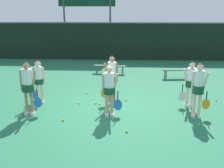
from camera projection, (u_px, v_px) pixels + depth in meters
The scene contains 21 objects.
ground_plane at pixel (113, 110), 9.20m from camera, with size 140.00×140.00×0.00m, color #26724C.
fence_windscreen at pixel (120, 41), 18.37m from camera, with size 60.00×0.08×2.62m.
scoreboard at pixel (87, 0), 19.24m from camera, with size 4.22×0.15×5.27m.
bench_courtside at pixel (178, 71), 13.50m from camera, with size 1.65×0.56×0.45m.
bench_far at pixel (110, 66), 14.55m from camera, with size 1.81×0.57×0.44m.
player_0 at pixel (28, 84), 8.54m from camera, with size 0.67×0.39×1.77m.
player_1 at pixel (109, 87), 8.42m from camera, with size 0.65×0.38×1.68m.
player_2 at pixel (199, 86), 8.32m from camera, with size 0.63×0.36×1.77m.
player_3 at pixel (39, 78), 9.64m from camera, with size 0.62×0.34×1.63m.
player_4 at pixel (112, 77), 9.47m from camera, with size 0.63×0.33×1.81m.
player_5 at pixel (191, 81), 9.27m from camera, with size 0.64×0.37×1.65m.
tennis_ball_0 at pixel (126, 100), 10.15m from camera, with size 0.07×0.07×0.07m, color #CCE033.
tennis_ball_1 at pixel (127, 131), 7.47m from camera, with size 0.07×0.07×0.07m, color #CCE033.
tennis_ball_2 at pixel (63, 120), 8.24m from camera, with size 0.07×0.07×0.07m, color #CCE033.
tennis_ball_3 at pixel (216, 100), 10.06m from camera, with size 0.07×0.07×0.07m, color #CCE033.
tennis_ball_4 at pixel (100, 104), 9.70m from camera, with size 0.07×0.07×0.07m, color #CCE033.
tennis_ball_5 at pixel (39, 98), 10.37m from camera, with size 0.07×0.07×0.07m, color #CCE033.
tennis_ball_6 at pixel (96, 103), 9.76m from camera, with size 0.07×0.07×0.07m, color #CCE033.
tennis_ball_8 at pixel (79, 103), 9.77m from camera, with size 0.07×0.07×0.07m, color #CCE033.
tennis_ball_9 at pixel (87, 93), 10.93m from camera, with size 0.07×0.07×0.07m, color #CCE033.
tennis_ball_10 at pixel (111, 93), 10.93m from camera, with size 0.07×0.07×0.07m, color #CCE033.
Camera 1 is at (0.42, -8.61, 3.34)m, focal length 42.00 mm.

